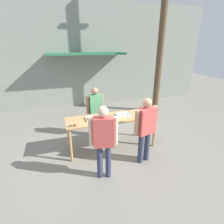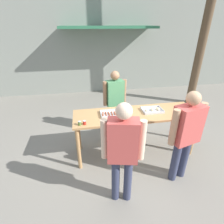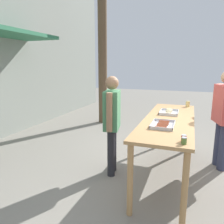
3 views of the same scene
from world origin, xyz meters
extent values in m
plane|color=gray|center=(0.00, 0.00, 0.00)|extent=(24.00, 24.00, 0.00)
cube|color=gray|center=(0.00, 4.00, 2.25)|extent=(12.00, 0.12, 4.50)
cube|color=#2D704C|center=(0.00, 3.45, 2.40)|extent=(3.20, 1.00, 0.08)
cube|color=tan|center=(0.00, 0.00, 0.92)|extent=(2.46, 0.73, 0.04)
cylinder|color=tan|center=(-1.16, -0.30, 0.45)|extent=(0.07, 0.07, 0.90)
cylinder|color=tan|center=(1.16, -0.30, 0.45)|extent=(0.07, 0.07, 0.90)
cylinder|color=tan|center=(-1.16, 0.30, 0.45)|extent=(0.07, 0.07, 0.90)
cylinder|color=tan|center=(1.16, 0.30, 0.45)|extent=(0.07, 0.07, 0.90)
cube|color=silver|center=(-0.48, 0.04, 0.94)|extent=(0.44, 0.30, 0.01)
cube|color=silver|center=(-0.48, -0.11, 0.96)|extent=(0.44, 0.01, 0.03)
cube|color=silver|center=(-0.48, 0.18, 0.96)|extent=(0.44, 0.01, 0.03)
cube|color=silver|center=(-0.70, 0.04, 0.96)|extent=(0.01, 0.30, 0.03)
cube|color=silver|center=(-0.26, 0.04, 0.96)|extent=(0.01, 0.30, 0.03)
cylinder|color=#A34C2D|center=(-0.66, 0.04, 0.96)|extent=(0.04, 0.15, 0.03)
cylinder|color=#A34C2D|center=(-0.60, 0.05, 0.96)|extent=(0.03, 0.14, 0.02)
cylinder|color=#A34C2D|center=(-0.54, 0.04, 0.96)|extent=(0.04, 0.13, 0.02)
cylinder|color=#A34C2D|center=(-0.48, 0.04, 0.96)|extent=(0.03, 0.15, 0.02)
cylinder|color=#A34C2D|center=(-0.42, 0.04, 0.96)|extent=(0.03, 0.15, 0.02)
cylinder|color=#A34C2D|center=(-0.36, 0.03, 0.96)|extent=(0.02, 0.12, 0.02)
cylinder|color=#A34C2D|center=(-0.31, 0.04, 0.96)|extent=(0.03, 0.15, 0.03)
cube|color=silver|center=(0.34, 0.04, 0.94)|extent=(0.41, 0.30, 0.01)
cube|color=silver|center=(0.34, -0.11, 0.96)|extent=(0.41, 0.01, 0.03)
cube|color=silver|center=(0.34, 0.18, 0.96)|extent=(0.41, 0.01, 0.03)
cube|color=silver|center=(0.14, 0.04, 0.96)|extent=(0.01, 0.30, 0.03)
cube|color=silver|center=(0.54, 0.04, 0.96)|extent=(0.01, 0.30, 0.03)
ellipsoid|color=beige|center=(0.22, 0.04, 0.96)|extent=(0.05, 0.09, 0.04)
ellipsoid|color=beige|center=(0.34, 0.04, 0.97)|extent=(0.08, 0.12, 0.05)
ellipsoid|color=beige|center=(0.47, 0.05, 0.97)|extent=(0.08, 0.12, 0.05)
cylinder|color=#567A38|center=(-1.10, -0.26, 0.97)|extent=(0.06, 0.06, 0.07)
cylinder|color=#B2B2B7|center=(-1.10, -0.26, 1.01)|extent=(0.05, 0.05, 0.01)
cylinder|color=#B22319|center=(-1.02, -0.25, 0.97)|extent=(0.06, 0.06, 0.07)
cylinder|color=#B2B2B7|center=(-1.02, -0.25, 1.01)|extent=(0.05, 0.05, 0.01)
cylinder|color=#DBC67A|center=(1.09, -0.24, 0.99)|extent=(0.08, 0.08, 0.11)
cylinder|color=#232328|center=(-0.36, 0.83, 0.38)|extent=(0.12, 0.12, 0.76)
cylinder|color=#232328|center=(-0.18, 0.86, 0.38)|extent=(0.12, 0.12, 0.76)
cube|color=#478456|center=(-0.27, 0.84, 1.06)|extent=(0.43, 0.29, 0.60)
sphere|color=#936B4C|center=(-0.27, 0.84, 1.48)|extent=(0.21, 0.21, 0.21)
cylinder|color=#936B4C|center=(-0.51, 0.80, 1.07)|extent=(0.09, 0.09, 0.57)
cylinder|color=#936B4C|center=(-0.03, 0.89, 1.07)|extent=(0.09, 0.09, 0.57)
cylinder|color=#333851|center=(-0.44, -1.10, 0.40)|extent=(0.12, 0.12, 0.80)
cylinder|color=#333851|center=(-0.62, -1.06, 0.40)|extent=(0.12, 0.12, 0.80)
cube|color=#C64C47|center=(-0.53, -1.08, 1.12)|extent=(0.45, 0.31, 0.63)
sphere|color=beige|center=(-0.53, -1.08, 1.56)|extent=(0.22, 0.22, 0.22)
cylinder|color=beige|center=(-0.28, -1.13, 1.13)|extent=(0.09, 0.09, 0.60)
cylinder|color=beige|center=(-0.77, -1.02, 1.13)|extent=(0.09, 0.09, 0.60)
cylinder|color=#333851|center=(0.66, -0.80, 0.40)|extent=(0.14, 0.14, 0.80)
cylinder|color=#333851|center=(0.46, -0.85, 0.40)|extent=(0.14, 0.14, 0.80)
cube|color=#C64C47|center=(0.56, -0.83, 1.11)|extent=(0.50, 0.36, 0.63)
sphere|color=tan|center=(0.56, -0.83, 1.55)|extent=(0.22, 0.22, 0.22)
cylinder|color=tan|center=(0.83, -0.76, 1.13)|extent=(0.10, 0.10, 0.60)
cylinder|color=tan|center=(0.30, -0.90, 1.13)|extent=(0.10, 0.10, 0.60)
cylinder|color=brown|center=(2.70, 2.22, 3.39)|extent=(0.26, 0.26, 6.78)
camera|label=1|loc=(-1.32, -4.12, 2.78)|focal=28.00mm
camera|label=2|loc=(-1.00, -2.91, 2.52)|focal=28.00mm
camera|label=3|loc=(-3.38, -0.29, 1.75)|focal=35.00mm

